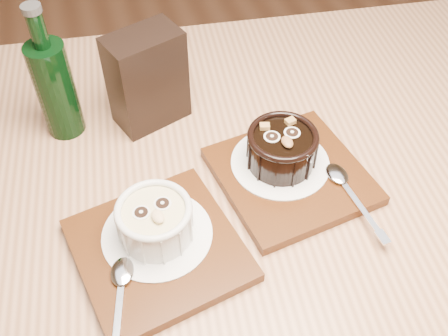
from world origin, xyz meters
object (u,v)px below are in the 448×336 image
(table, at_px, (227,238))
(condiment_stand, at_px, (147,79))
(tray_left, at_px, (158,250))
(green_bottle, at_px, (55,86))
(ramekin_dark, at_px, (282,147))
(ramekin_white, at_px, (155,220))
(tray_right, at_px, (291,176))

(table, distance_m, condiment_stand, 0.25)
(table, distance_m, tray_left, 0.15)
(table, relative_size, tray_left, 7.08)
(condiment_stand, relative_size, green_bottle, 0.71)
(ramekin_dark, relative_size, condiment_stand, 0.65)
(condiment_stand, bearing_deg, table, -70.69)
(table, xyz_separation_m, condiment_stand, (-0.06, 0.18, 0.16))
(green_bottle, bearing_deg, ramekin_white, -69.40)
(green_bottle, bearing_deg, tray_right, -33.77)
(table, bearing_deg, green_bottle, 134.29)
(tray_left, bearing_deg, green_bottle, 108.76)
(ramekin_white, bearing_deg, tray_left, -113.00)
(green_bottle, bearing_deg, condiment_stand, -5.03)
(condiment_stand, height_order, green_bottle, green_bottle)
(tray_left, relative_size, green_bottle, 0.91)
(ramekin_white, xyz_separation_m, green_bottle, (-0.09, 0.23, 0.03))
(tray_right, relative_size, green_bottle, 0.91)
(condiment_stand, xyz_separation_m, green_bottle, (-0.12, 0.01, 0.01))
(tray_left, xyz_separation_m, ramekin_white, (0.00, 0.02, 0.04))
(tray_left, bearing_deg, condiment_stand, 80.72)
(tray_right, bearing_deg, green_bottle, 146.23)
(ramekin_white, relative_size, green_bottle, 0.44)
(table, bearing_deg, tray_left, -150.61)
(ramekin_white, bearing_deg, condiment_stand, 67.70)
(ramekin_white, xyz_separation_m, tray_right, (0.19, 0.05, -0.04))
(tray_right, bearing_deg, condiment_stand, 131.28)
(ramekin_dark, bearing_deg, green_bottle, 148.62)
(table, relative_size, ramekin_dark, 14.00)
(tray_left, height_order, tray_right, same)
(tray_left, bearing_deg, tray_right, 18.64)
(tray_left, distance_m, tray_right, 0.20)
(tray_right, xyz_separation_m, green_bottle, (-0.27, 0.18, 0.07))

